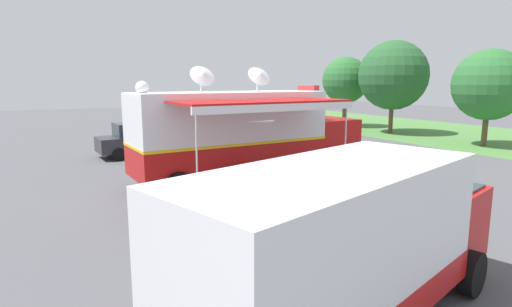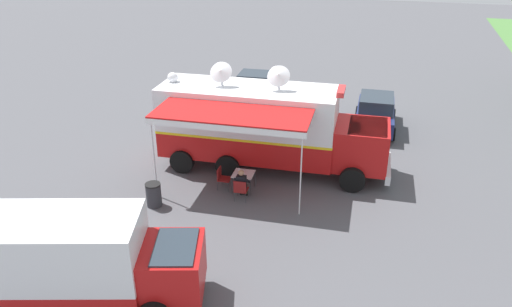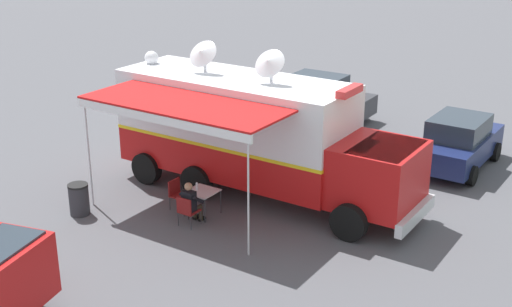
{
  "view_description": "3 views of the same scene",
  "coord_description": "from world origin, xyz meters",
  "px_view_note": "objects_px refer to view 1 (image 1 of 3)",
  "views": [
    {
      "loc": [
        14.01,
        -6.51,
        3.89
      ],
      "look_at": [
        1.64,
        0.26,
        1.42
      ],
      "focal_mm": 29.02,
      "sensor_mm": 36.0,
      "label": 1
    },
    {
      "loc": [
        18.32,
        5.5,
        9.66
      ],
      "look_at": [
        1.44,
        0.75,
        1.32
      ],
      "focal_mm": 34.93,
      "sensor_mm": 36.0,
      "label": 2
    },
    {
      "loc": [
        15.3,
        11.75,
        8.26
      ],
      "look_at": [
        0.12,
        0.86,
        1.33
      ],
      "focal_mm": 47.48,
      "sensor_mm": 36.0,
      "label": 3
    }
  ],
  "objects_px": {
    "water_bottle": "(264,173)",
    "folding_chair_at_table": "(283,186)",
    "support_truck": "(350,245)",
    "seated_responder": "(280,181)",
    "folding_table": "(267,177)",
    "car_behind_truck": "(139,139)",
    "command_truck": "(247,132)",
    "trash_bin": "(213,211)",
    "folding_chair_beside_table": "(246,185)",
    "car_far_corner": "(267,136)"
  },
  "relations": [
    {
      "from": "water_bottle",
      "to": "folding_chair_at_table",
      "type": "height_order",
      "value": "water_bottle"
    },
    {
      "from": "support_truck",
      "to": "seated_responder",
      "type": "bearing_deg",
      "value": 156.68
    },
    {
      "from": "folding_table",
      "to": "seated_responder",
      "type": "height_order",
      "value": "seated_responder"
    },
    {
      "from": "folding_chair_at_table",
      "to": "seated_responder",
      "type": "height_order",
      "value": "seated_responder"
    },
    {
      "from": "folding_chair_at_table",
      "to": "support_truck",
      "type": "height_order",
      "value": "support_truck"
    },
    {
      "from": "water_bottle",
      "to": "car_behind_truck",
      "type": "bearing_deg",
      "value": -169.23
    },
    {
      "from": "command_truck",
      "to": "folding_table",
      "type": "height_order",
      "value": "command_truck"
    },
    {
      "from": "seated_responder",
      "to": "support_truck",
      "type": "xyz_separation_m",
      "value": [
        6.66,
        -2.87,
        0.73
      ]
    },
    {
      "from": "folding_chair_at_table",
      "to": "trash_bin",
      "type": "xyz_separation_m",
      "value": [
        1.19,
        -2.98,
        -0.06
      ]
    },
    {
      "from": "command_truck",
      "to": "support_truck",
      "type": "relative_size",
      "value": 1.35
    },
    {
      "from": "trash_bin",
      "to": "seated_responder",
      "type": "bearing_deg",
      "value": 114.86
    },
    {
      "from": "folding_chair_beside_table",
      "to": "car_behind_truck",
      "type": "distance_m",
      "value": 10.06
    },
    {
      "from": "car_behind_truck",
      "to": "car_far_corner",
      "type": "distance_m",
      "value": 6.89
    },
    {
      "from": "folding_chair_beside_table",
      "to": "folding_table",
      "type": "bearing_deg",
      "value": 95.25
    },
    {
      "from": "folding_table",
      "to": "car_far_corner",
      "type": "distance_m",
      "value": 8.97
    },
    {
      "from": "command_truck",
      "to": "trash_bin",
      "type": "bearing_deg",
      "value": -37.58
    },
    {
      "from": "command_truck",
      "to": "car_far_corner",
      "type": "distance_m",
      "value": 7.11
    },
    {
      "from": "folding_chair_at_table",
      "to": "water_bottle",
      "type": "bearing_deg",
      "value": -159.17
    },
    {
      "from": "water_bottle",
      "to": "car_far_corner",
      "type": "height_order",
      "value": "car_far_corner"
    },
    {
      "from": "folding_chair_at_table",
      "to": "car_behind_truck",
      "type": "height_order",
      "value": "car_behind_truck"
    },
    {
      "from": "trash_bin",
      "to": "command_truck",
      "type": "bearing_deg",
      "value": 142.42
    },
    {
      "from": "folding_chair_at_table",
      "to": "support_truck",
      "type": "xyz_separation_m",
      "value": [
        6.47,
        -2.88,
        0.87
      ]
    },
    {
      "from": "support_truck",
      "to": "car_behind_truck",
      "type": "relative_size",
      "value": 1.65
    },
    {
      "from": "folding_chair_at_table",
      "to": "car_far_corner",
      "type": "relative_size",
      "value": 0.2
    },
    {
      "from": "folding_table",
      "to": "seated_responder",
      "type": "bearing_deg",
      "value": 11.87
    },
    {
      "from": "command_truck",
      "to": "folding_chair_at_table",
      "type": "distance_m",
      "value": 3.26
    },
    {
      "from": "folding_chair_at_table",
      "to": "trash_bin",
      "type": "distance_m",
      "value": 3.2
    },
    {
      "from": "support_truck",
      "to": "car_behind_truck",
      "type": "bearing_deg",
      "value": 177.69
    },
    {
      "from": "folding_chair_at_table",
      "to": "seated_responder",
      "type": "xyz_separation_m",
      "value": [
        -0.19,
        -0.01,
        0.14
      ]
    },
    {
      "from": "command_truck",
      "to": "seated_responder",
      "type": "distance_m",
      "value": 3.03
    },
    {
      "from": "support_truck",
      "to": "car_far_corner",
      "type": "distance_m",
      "value": 16.69
    },
    {
      "from": "folding_table",
      "to": "folding_chair_at_table",
      "type": "bearing_deg",
      "value": 9.66
    },
    {
      "from": "folding_chair_beside_table",
      "to": "seated_responder",
      "type": "bearing_deg",
      "value": 61.42
    },
    {
      "from": "trash_bin",
      "to": "folding_chair_at_table",
      "type": "bearing_deg",
      "value": 111.73
    },
    {
      "from": "folding_table",
      "to": "water_bottle",
      "type": "height_order",
      "value": "water_bottle"
    },
    {
      "from": "water_bottle",
      "to": "folding_chair_beside_table",
      "type": "height_order",
      "value": "water_bottle"
    },
    {
      "from": "folding_table",
      "to": "car_behind_truck",
      "type": "relative_size",
      "value": 0.19
    },
    {
      "from": "folding_table",
      "to": "car_far_corner",
      "type": "relative_size",
      "value": 0.2
    },
    {
      "from": "folding_chair_at_table",
      "to": "folding_chair_beside_table",
      "type": "distance_m",
      "value": 1.22
    },
    {
      "from": "folding_chair_beside_table",
      "to": "car_far_corner",
      "type": "relative_size",
      "value": 0.2
    },
    {
      "from": "seated_responder",
      "to": "car_far_corner",
      "type": "bearing_deg",
      "value": 152.44
    },
    {
      "from": "command_truck",
      "to": "water_bottle",
      "type": "relative_size",
      "value": 42.77
    },
    {
      "from": "folding_table",
      "to": "folding_chair_at_table",
      "type": "height_order",
      "value": "folding_chair_at_table"
    },
    {
      "from": "folding_table",
      "to": "seated_responder",
      "type": "distance_m",
      "value": 0.62
    },
    {
      "from": "seated_responder",
      "to": "car_behind_truck",
      "type": "distance_m",
      "value": 10.74
    },
    {
      "from": "command_truck",
      "to": "folding_chair_at_table",
      "type": "height_order",
      "value": "command_truck"
    },
    {
      "from": "command_truck",
      "to": "folding_table",
      "type": "distance_m",
      "value": 2.49
    },
    {
      "from": "folding_chair_at_table",
      "to": "car_behind_truck",
      "type": "distance_m",
      "value": 10.93
    },
    {
      "from": "seated_responder",
      "to": "trash_bin",
      "type": "height_order",
      "value": "seated_responder"
    },
    {
      "from": "folding_chair_beside_table",
      "to": "car_far_corner",
      "type": "height_order",
      "value": "car_far_corner"
    }
  ]
}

